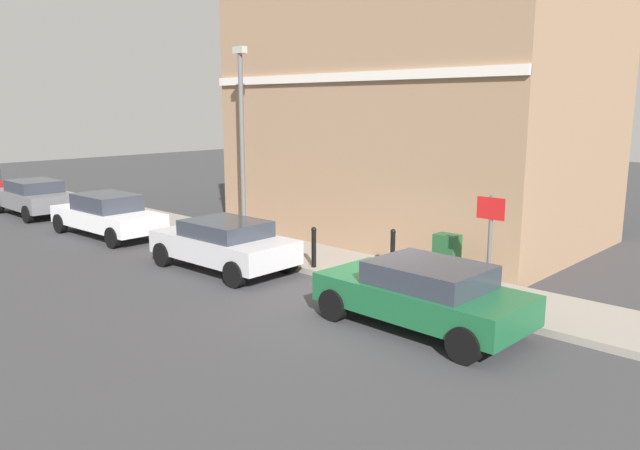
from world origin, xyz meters
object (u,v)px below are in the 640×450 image
Objects in this scene: car_green at (423,293)px; car_white at (107,214)px; car_silver at (224,243)px; bollard_near_cabinet at (393,248)px; car_grey at (34,197)px; street_sign at (490,235)px; bollard_far_kerb at (314,246)px; utility_cabinet at (446,261)px; lamppost at (242,135)px.

car_green is 0.91× the size of car_white.
car_silver is 3.88× the size of bollard_near_cabinet.
car_grey is at bearing -1.36° from car_white.
street_sign is at bearing -174.97° from car_white.
car_white is 4.32× the size of bollard_far_kerb.
bollard_far_kerb is (1.40, -13.60, -0.02)m from car_grey.
car_silver is at bearing 125.99° from bollard_far_kerb.
car_white reaches higher than car_grey.
car_grey is 3.51× the size of utility_cabinet.
lamppost is at bearing 76.01° from bollard_far_kerb.
car_silver is 3.88× the size of bollard_far_kerb.
bollard_near_cabinet is (2.60, 2.65, 0.00)m from car_green.
car_white is 1.95× the size of street_sign.
bollard_far_kerb is (1.38, -7.94, -0.01)m from car_white.
lamppost is at bearing 90.70° from utility_cabinet.
lamppost is (-0.19, 5.51, 2.60)m from bollard_near_cabinet.
car_green is 3.56× the size of utility_cabinet.
car_grey is 3.89× the size of bollard_far_kerb.
street_sign reaches higher than bollard_near_cabinet.
bollard_far_kerb is (1.38, -1.89, -0.00)m from car_silver.
utility_cabinet is (2.44, -11.15, -0.04)m from car_white.
bollard_far_kerb is (1.44, 4.25, 0.00)m from car_green.
bollard_near_cabinet is at bearing 86.43° from utility_cabinet.
utility_cabinet is (2.44, -5.10, -0.02)m from car_silver.
street_sign is 8.86m from lamppost.
bollard_near_cabinet is (0.10, 1.60, 0.02)m from utility_cabinet.
bollard_far_kerb is at bearing 108.29° from utility_cabinet.
street_sign is at bearing -174.58° from car_grey.
lamppost is (2.35, -4.03, 2.58)m from car_white.
lamppost reaches higher than car_grey.
street_sign is at bearing -88.96° from bollard_far_kerb.
car_grey is 18.45m from street_sign.
lamppost reaches higher than car_green.
bollard_far_kerb is (-1.06, 3.21, 0.02)m from utility_cabinet.
street_sign reaches higher than car_silver.
car_white is 3.91× the size of utility_cabinet.
car_grey is at bearing 98.33° from utility_cabinet.
car_silver is 11.71m from car_grey.
lamppost reaches higher than bollard_near_cabinet.
car_green is at bearing -106.51° from lamppost.
car_green is 6.15m from car_silver.
car_white reaches higher than utility_cabinet.
utility_cabinet is at bearing -89.30° from lamppost.
car_grey reaches higher than utility_cabinet.
lamppost is (2.38, -9.70, 2.57)m from car_grey.
car_green is 17.86m from car_grey.
car_silver is 6.88m from street_sign.
street_sign reaches higher than bollard_far_kerb.
car_grey is 15.42m from bollard_near_cabinet.
bollard_far_kerb is 4.79m from lamppost.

